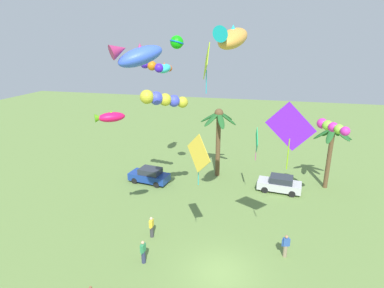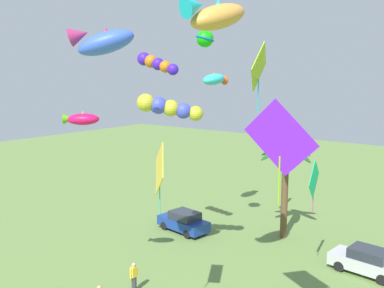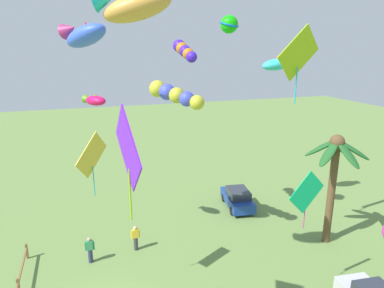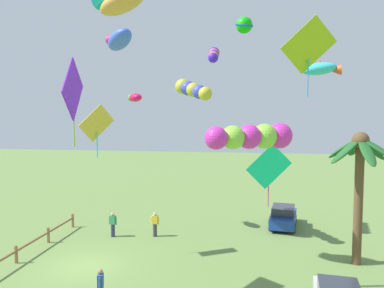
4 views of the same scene
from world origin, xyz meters
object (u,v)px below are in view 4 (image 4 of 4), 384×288
Objects in this scene: spectator_2 at (113,224)px; kite_diamond_10 at (97,124)px; kite_tube_8 at (214,55)px; kite_tube_6 at (253,137)px; spectator_1 at (101,287)px; spectator_0 at (155,224)px; kite_diamond_0 at (73,90)px; kite_fish_11 at (119,39)px; kite_fish_5 at (135,97)px; kite_ball_9 at (244,25)px; kite_diamond_1 at (309,46)px; kite_diamond_4 at (269,167)px; parked_car_1 at (283,216)px; kite_fish_7 at (119,1)px; palm_tree_0 at (360,167)px; kite_fish_3 at (321,69)px; kite_tube_2 at (192,89)px.

kite_diamond_10 is (3.39, 0.46, 6.63)m from spectator_2.
spectator_2 is 12.87m from kite_tube_8.
kite_diamond_10 is (-8.22, -8.41, 0.13)m from kite_tube_6.
spectator_2 is at bearing -162.62° from spectator_1.
spectator_2 is at bearing -80.18° from spectator_0.
kite_diamond_0 is 8.91m from kite_fish_11.
kite_ball_9 reaches higher than kite_fish_5.
kite_diamond_1 reaches higher than kite_diamond_0.
parked_car_1 is at bearing 171.32° from kite_diamond_4.
kite_tube_8 reaches higher than spectator_1.
kite_fish_11 is (-3.35, 0.15, 5.17)m from kite_diamond_10.
kite_diamond_0 is at bearing -57.63° from kite_diamond_1.
parked_car_1 is 2.74× the size of kite_ball_9.
kite_ball_9 is at bearing -168.70° from kite_diamond_4.
spectator_1 is 13.29m from kite_fish_7.
spectator_1 is 0.61× the size of kite_tube_6.
parked_car_1 is 1.49× the size of kite_tube_8.
kite_fish_7 is at bearing -78.77° from palm_tree_0.
kite_ball_9 is (-8.73, 5.63, 12.42)m from spectator_1.
kite_fish_11 is at bearing -97.62° from kite_diamond_1.
kite_diamond_0 is at bearing 5.90° from kite_fish_11.
kite_diamond_10 reaches higher than kite_tube_6.
kite_tube_6 is 0.89× the size of kite_diamond_10.
kite_tube_2 is at bearing -72.75° from kite_fish_3.
palm_tree_0 is at bearing 118.38° from spectator_1.
spectator_2 is 0.61× the size of kite_tube_6.
kite_tube_2 is at bearing -58.28° from parked_car_1.
kite_tube_6 is at bearing -7.74° from kite_diamond_4.
kite_fish_5 is 0.65× the size of kite_tube_8.
spectator_0 is 8.61m from kite_fish_5.
kite_diamond_10 reaches higher than parked_car_1.
kite_tube_8 is (-10.14, 4.89, 2.85)m from kite_diamond_0.
kite_fish_3 is 0.76× the size of kite_fish_7.
kite_fish_5 is 8.69m from kite_ball_9.
spectator_0 is 1.00× the size of spectator_1.
kite_fish_7 reaches higher than kite_ball_9.
spectator_0 is at bearing 47.99° from kite_fish_5.
kite_tube_2 is (0.27, 2.49, 8.67)m from spectator_0.
kite_fish_5 is at bearing 174.76° from kite_diamond_10.
kite_diamond_10 is at bearing -168.27° from kite_diamond_0.
kite_ball_9 is (-0.05, 8.34, 12.42)m from spectator_2.
kite_tube_6 is (11.61, 8.88, 6.50)m from spectator_2.
kite_tube_8 is (-1.81, 1.15, 2.35)m from kite_tube_2.
kite_tube_6 is at bearing 30.11° from kite_fish_5.
kite_fish_11 is (2.08, -0.35, 3.51)m from kite_fish_5.
spectator_0 is 0.49× the size of kite_fish_7.
kite_tube_2 is at bearing -92.55° from kite_ball_9.
spectator_2 is 0.89× the size of kite_fish_5.
spectator_1 is 0.54× the size of kite_fish_11.
kite_fish_11 reaches higher than spectator_1.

